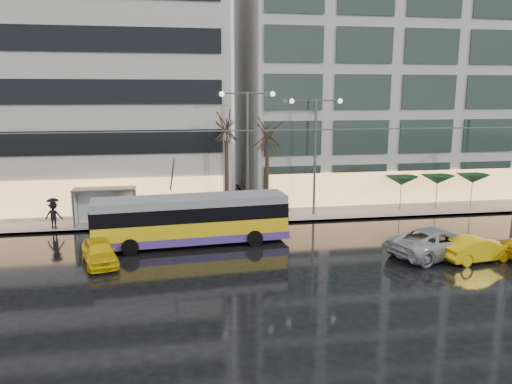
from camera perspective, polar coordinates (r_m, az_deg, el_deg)
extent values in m
plane|color=black|center=(26.19, -1.68, -8.98)|extent=(140.00, 140.00, 0.00)
cube|color=gray|center=(39.75, -1.64, -1.84)|extent=(80.00, 10.00, 0.15)
cube|color=slate|center=(34.99, -0.50, -3.64)|extent=(80.00, 0.10, 0.15)
cube|color=#BAB8B2|center=(45.20, -26.57, 12.73)|extent=(34.00, 14.00, 22.00)
cube|color=#BAB8B2|center=(48.92, 18.21, 14.89)|extent=(32.00, 14.00, 25.00)
cube|color=yellow|center=(30.48, -7.39, -4.16)|extent=(11.66, 3.31, 1.44)
cube|color=#53388C|center=(30.61, -7.36, -5.03)|extent=(11.70, 3.35, 0.48)
cube|color=black|center=(30.22, -7.44, -2.24)|extent=(11.68, 3.33, 0.86)
cube|color=gray|center=(30.07, -7.47, -0.99)|extent=(11.66, 3.31, 0.48)
cube|color=black|center=(31.43, 3.09, -1.90)|extent=(0.23, 2.20, 1.25)
cube|color=black|center=(30.16, -18.41, -3.03)|extent=(0.23, 2.20, 1.25)
cylinder|color=black|center=(32.36, -1.19, -4.13)|extent=(0.98, 0.41, 0.96)
cylinder|color=black|center=(30.12, -0.16, -5.30)|extent=(0.98, 0.41, 0.96)
cylinder|color=black|center=(31.59, -14.22, -4.87)|extent=(0.98, 0.41, 0.96)
cylinder|color=black|center=(29.29, -14.20, -6.13)|extent=(0.98, 0.41, 0.96)
cylinder|color=#595B60|center=(30.62, -9.52, 1.81)|extent=(0.34, 3.56, 2.52)
cylinder|color=#595B60|center=(31.09, -9.60, 1.95)|extent=(0.34, 3.56, 2.52)
cylinder|color=#595B60|center=(30.50, -1.40, 6.99)|extent=(42.00, 0.04, 0.04)
cylinder|color=#595B60|center=(30.99, -1.53, 7.06)|extent=(42.00, 0.04, 0.04)
cube|color=#595B60|center=(35.74, -16.93, 0.33)|extent=(4.20, 1.60, 0.12)
cube|color=silver|center=(36.66, -16.69, -1.38)|extent=(4.00, 0.05, 2.20)
cube|color=white|center=(36.30, -20.03, -1.71)|extent=(0.10, 1.40, 2.20)
cylinder|color=#595B60|center=(35.62, -20.15, -1.96)|extent=(0.10, 0.10, 2.40)
cylinder|color=#595B60|center=(36.97, -19.77, -1.47)|extent=(0.10, 0.10, 2.40)
cylinder|color=#595B60|center=(35.10, -13.72, -1.77)|extent=(0.10, 0.10, 2.40)
cylinder|color=#595B60|center=(36.46, -13.57, -1.29)|extent=(0.10, 0.10, 2.40)
cylinder|color=#595B60|center=(35.83, -0.96, 4.16)|extent=(0.18, 0.18, 9.00)
cylinder|color=#595B60|center=(35.44, -2.45, 11.21)|extent=(1.80, 0.10, 0.10)
cylinder|color=#595B60|center=(35.71, 0.47, 11.22)|extent=(1.80, 0.10, 0.10)
sphere|color=#FFF2CC|center=(35.33, -3.93, 11.11)|extent=(0.36, 0.36, 0.36)
sphere|color=#FFF2CC|center=(35.88, 1.91, 11.13)|extent=(0.36, 0.36, 0.36)
cylinder|color=#595B60|center=(36.94, 6.74, 3.91)|extent=(0.18, 0.18, 8.50)
cylinder|color=#595B60|center=(36.41, 5.51, 10.38)|extent=(1.80, 0.10, 0.10)
cylinder|color=#595B60|center=(36.92, 8.26, 10.33)|extent=(1.80, 0.10, 0.10)
sphere|color=#FFF2CC|center=(36.19, 4.11, 10.32)|extent=(0.36, 0.36, 0.36)
sphere|color=#FFF2CC|center=(37.21, 9.59, 10.22)|extent=(0.36, 0.36, 0.36)
cylinder|color=black|center=(36.08, -3.36, 1.47)|extent=(0.28, 0.28, 5.60)
cylinder|color=black|center=(36.78, 1.26, 1.12)|extent=(0.28, 0.28, 4.90)
cylinder|color=#595B60|center=(40.15, 16.19, -0.43)|extent=(0.06, 0.06, 2.20)
cone|color=#0E361B|center=(39.94, 16.28, 1.25)|extent=(2.50, 2.50, 0.70)
cylinder|color=#595B60|center=(41.54, 19.92, -0.29)|extent=(0.06, 0.06, 2.20)
cone|color=#0E361B|center=(41.33, 20.03, 1.35)|extent=(2.50, 2.50, 0.70)
cylinder|color=#595B60|center=(43.09, 23.39, -0.15)|extent=(0.06, 0.06, 2.20)
cone|color=#0E361B|center=(42.89, 23.52, 1.43)|extent=(2.50, 2.50, 0.70)
imported|color=yellow|center=(28.23, -17.47, -6.54)|extent=(2.58, 4.27, 1.36)
imported|color=yellow|center=(30.00, 24.02, -5.96)|extent=(4.32, 2.04, 1.37)
imported|color=#ADADB2|center=(30.01, 20.07, -5.39)|extent=(6.41, 4.30, 1.63)
imported|color=black|center=(36.47, -15.55, -1.93)|extent=(0.68, 0.51, 1.72)
imported|color=#CE44A1|center=(36.28, -15.63, -0.56)|extent=(1.10, 1.12, 0.88)
imported|color=black|center=(36.12, -15.12, -2.21)|extent=(0.92, 0.92, 1.50)
imported|color=black|center=(35.94, -22.11, -2.47)|extent=(1.28, 0.89, 1.81)
imported|color=black|center=(35.76, -22.21, -1.15)|extent=(0.96, 0.96, 0.72)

